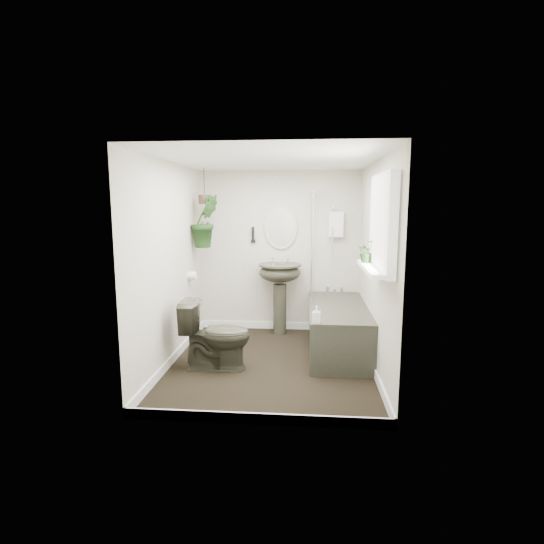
{
  "coord_description": "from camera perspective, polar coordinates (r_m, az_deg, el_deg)",
  "views": [
    {
      "loc": [
        0.41,
        -4.68,
        1.82
      ],
      "look_at": [
        0.0,
        0.15,
        1.05
      ],
      "focal_mm": 28.0,
      "sensor_mm": 36.0,
      "label": 1
    }
  ],
  "objects": [
    {
      "name": "window_recess",
      "position": [
        4.04,
        14.65,
        6.34
      ],
      "size": [
        0.08,
        1.0,
        0.9
      ],
      "primitive_type": "cube",
      "color": "white",
      "rests_on": "wall_right"
    },
    {
      "name": "bath_screen",
      "position": [
        5.69,
        5.44,
        3.54
      ],
      "size": [
        0.04,
        0.72,
        1.4
      ],
      "primitive_type": null,
      "color": "silver",
      "rests_on": "bathtub"
    },
    {
      "name": "pedestal_sink",
      "position": [
        6.0,
        1.05,
        -3.63
      ],
      "size": [
        0.69,
        0.63,
        1.01
      ],
      "primitive_type": null,
      "rotation": [
        0.0,
        0.0,
        0.23
      ],
      "color": "#2C2C22",
      "rests_on": "floor"
    },
    {
      "name": "soap_bottle",
      "position": [
        4.54,
        5.99,
        -5.71
      ],
      "size": [
        0.09,
        0.09,
        0.18
      ],
      "primitive_type": "imported",
      "rotation": [
        0.0,
        0.0,
        -0.13
      ],
      "color": "black",
      "rests_on": "bathtub"
    },
    {
      "name": "wall_front",
      "position": [
        3.36,
        -2.23,
        -2.47
      ],
      "size": [
        2.3,
        0.02,
        2.3
      ],
      "primitive_type": "cube",
      "color": "beige",
      "rests_on": "ground"
    },
    {
      "name": "wall_left",
      "position": [
        4.98,
        -13.58,
        1.04
      ],
      "size": [
        0.02,
        2.8,
        2.3
      ],
      "primitive_type": "cube",
      "color": "beige",
      "rests_on": "ground"
    },
    {
      "name": "skirting",
      "position": [
        5.02,
        -0.15,
        -11.63
      ],
      "size": [
        2.3,
        2.8,
        0.1
      ],
      "primitive_type": "cube",
      "color": "white",
      "rests_on": "floor"
    },
    {
      "name": "wall_right",
      "position": [
        4.78,
        13.83,
        0.72
      ],
      "size": [
        0.02,
        2.8,
        2.3
      ],
      "primitive_type": "cube",
      "color": "beige",
      "rests_on": "ground"
    },
    {
      "name": "ceiling",
      "position": [
        4.72,
        -0.16,
        14.99
      ],
      "size": [
        2.3,
        2.8,
        0.02
      ],
      "primitive_type": "cube",
      "color": "white",
      "rests_on": "ground"
    },
    {
      "name": "floor",
      "position": [
        5.04,
        -0.15,
        -12.27
      ],
      "size": [
        2.3,
        2.8,
        0.02
      ],
      "primitive_type": "cube",
      "color": "black",
      "rests_on": "ground"
    },
    {
      "name": "toilet_roll_holder",
      "position": [
        5.66,
        -10.69,
        -0.49
      ],
      "size": [
        0.11,
        0.11,
        0.11
      ],
      "primitive_type": "cylinder",
      "rotation": [
        0.0,
        1.57,
        0.0
      ],
      "color": "white",
      "rests_on": "wall_left"
    },
    {
      "name": "hanging_pot",
      "position": [
        5.79,
        -9.06,
        9.62
      ],
      "size": [
        0.16,
        0.16,
        0.12
      ],
      "primitive_type": "cylinder",
      "color": "#3E2F1F",
      "rests_on": "ceiling"
    },
    {
      "name": "toilet",
      "position": [
        4.82,
        -7.55,
        -8.35
      ],
      "size": [
        0.77,
        0.46,
        0.78
      ],
      "primitive_type": "imported",
      "rotation": [
        0.0,
        0.0,
        1.6
      ],
      "color": "#2C2C22",
      "rests_on": "floor"
    },
    {
      "name": "sill_plant",
      "position": [
        4.34,
        12.64,
        2.74
      ],
      "size": [
        0.25,
        0.23,
        0.22
      ],
      "primitive_type": "imported",
      "rotation": [
        0.0,
        0.0,
        0.37
      ],
      "color": "black",
      "rests_on": "window_sill"
    },
    {
      "name": "shower_box",
      "position": [
        6.04,
        8.6,
        6.36
      ],
      "size": [
        0.2,
        0.1,
        0.35
      ],
      "primitive_type": "cube",
      "color": "white",
      "rests_on": "wall_back"
    },
    {
      "name": "wall_back",
      "position": [
        6.14,
        0.98,
        2.76
      ],
      "size": [
        2.3,
        0.02,
        2.3
      ],
      "primitive_type": "cube",
      "color": "beige",
      "rests_on": "ground"
    },
    {
      "name": "oval_mirror",
      "position": [
        6.07,
        1.21,
        6.0
      ],
      "size": [
        0.46,
        0.03,
        0.62
      ],
      "primitive_type": "ellipsoid",
      "color": "beige",
      "rests_on": "wall_back"
    },
    {
      "name": "window_blinds",
      "position": [
        4.03,
        14.01,
        6.36
      ],
      "size": [
        0.01,
        0.86,
        0.76
      ],
      "primitive_type": "cube",
      "color": "white",
      "rests_on": "wall_right"
    },
    {
      "name": "wall_sconce",
      "position": [
        6.1,
        -2.57,
        5.07
      ],
      "size": [
        0.04,
        0.04,
        0.22
      ],
      "primitive_type": "cylinder",
      "color": "black",
      "rests_on": "wall_back"
    },
    {
      "name": "hanging_plant",
      "position": [
        5.8,
        -8.99,
        6.75
      ],
      "size": [
        0.49,
        0.48,
        0.7
      ],
      "primitive_type": "imported",
      "rotation": [
        0.0,
        0.0,
        0.64
      ],
      "color": "black",
      "rests_on": "ceiling"
    },
    {
      "name": "window_sill",
      "position": [
        4.07,
        13.44,
        0.45
      ],
      "size": [
        0.18,
        1.0,
        0.04
      ],
      "primitive_type": "cube",
      "color": "white",
      "rests_on": "wall_right"
    },
    {
      "name": "bathtub",
      "position": [
        5.41,
        8.86,
        -7.5
      ],
      "size": [
        0.72,
        1.72,
        0.58
      ],
      "primitive_type": null,
      "color": "#2C2C22",
      "rests_on": "floor"
    }
  ]
}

